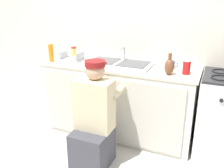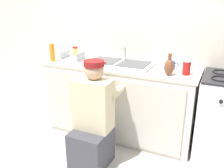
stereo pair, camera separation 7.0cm
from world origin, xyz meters
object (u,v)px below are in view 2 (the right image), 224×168
vase_decorative (169,67)px  soda_cup_red (187,68)px  soap_bottle_orange (52,52)px  sink_double_basin (119,63)px  condiment_jar (75,51)px  coffee_mug (171,65)px  dish_rack_tray (73,58)px  plumber_person (93,123)px

vase_decorative → soda_cup_red: bearing=29.7°
vase_decorative → soap_bottle_orange: 1.46m
sink_double_basin → vase_decorative: bearing=-15.4°
sink_double_basin → condiment_jar: bearing=166.6°
coffee_mug → dish_rack_tray: 1.24m
coffee_mug → vase_decorative: (0.02, -0.24, 0.04)m
plumber_person → condiment_jar: size_ratio=8.63×
sink_double_basin → plumber_person: plumber_person is taller
sink_double_basin → plumber_person: bearing=-89.3°
sink_double_basin → soda_cup_red: bearing=-5.8°
plumber_person → dish_rack_tray: 1.03m
coffee_mug → condiment_jar: 1.34m
coffee_mug → soda_cup_red: bearing=-38.8°
sink_double_basin → vase_decorative: 0.66m
soap_bottle_orange → plumber_person: bearing=-31.3°
plumber_person → coffee_mug: (0.60, 0.77, 0.49)m
condiment_jar → soda_cup_red: soda_cup_red is taller
vase_decorative → plumber_person: bearing=-140.0°
vase_decorative → dish_rack_tray: bearing=173.9°
plumber_person → vase_decorative: 0.98m
condiment_jar → soap_bottle_orange: bearing=-106.3°
coffee_mug → soda_cup_red: (0.19, -0.15, 0.03)m
dish_rack_tray → plumber_person: bearing=-45.9°
condiment_jar → soda_cup_red: (1.52, -0.25, 0.01)m
condiment_jar → vase_decorative: 1.40m
plumber_person → vase_decorative: vase_decorative is taller
soda_cup_red → vase_decorative: (-0.16, -0.09, 0.01)m
plumber_person → dish_rack_tray: bearing=134.1°
dish_rack_tray → condiment_jar: bearing=114.7°
soda_cup_red → vase_decorative: bearing=-150.3°
soda_cup_red → plumber_person: bearing=-141.9°
coffee_mug → soap_bottle_orange: bearing=-169.9°
soda_cup_red → dish_rack_tray: soda_cup_red is taller
vase_decorative → soap_bottle_orange: bearing=-179.5°
plumber_person → coffee_mug: 1.09m
condiment_jar → vase_decorative: (1.36, -0.35, 0.03)m
sink_double_basin → vase_decorative: (0.63, -0.17, 0.07)m
plumber_person → condiment_jar: 1.25m
vase_decorative → soap_bottle_orange: soap_bottle_orange is taller
dish_rack_tray → sink_double_basin: bearing=3.6°
sink_double_basin → plumber_person: size_ratio=0.72×
coffee_mug → soda_cup_red: 0.24m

